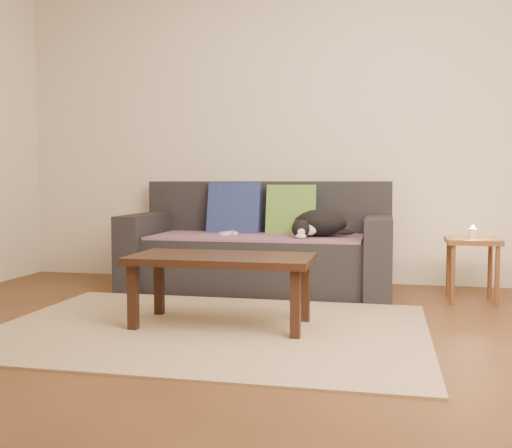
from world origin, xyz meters
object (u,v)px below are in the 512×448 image
object	(u,v)px
wii_remote_b	(228,233)
side_table	(472,249)
cat	(319,224)
sofa	(260,250)
coffee_table	(221,264)
wii_remote_a	(234,233)

from	to	relation	value
wii_remote_b	side_table	xyz separation A→B (m)	(1.85, -0.09, -0.08)
cat	wii_remote_b	size ratio (longest dim) A/B	3.34
side_table	cat	bearing A→B (deg)	173.76
sofa	coffee_table	distance (m)	1.34
coffee_table	side_table	bearing A→B (deg)	35.55
sofa	wii_remote_a	world-z (taller)	sofa
sofa	wii_remote_a	distance (m)	0.26
cat	coffee_table	size ratio (longest dim) A/B	0.47
wii_remote_b	side_table	bearing A→B (deg)	-67.12
wii_remote_a	sofa	bearing A→B (deg)	-91.43
side_table	wii_remote_b	bearing A→B (deg)	177.20
wii_remote_b	side_table	distance (m)	1.85
wii_remote_a	side_table	xyz separation A→B (m)	(1.81, -0.13, -0.08)
side_table	coffee_table	world-z (taller)	side_table
sofa	wii_remote_a	size ratio (longest dim) A/B	14.00
sofa	side_table	bearing A→B (deg)	-7.82
cat	wii_remote_b	xyz separation A→B (m)	(-0.73, -0.03, -0.09)
side_table	coffee_table	xyz separation A→B (m)	(-1.56, -1.12, -0.00)
cat	side_table	size ratio (longest dim) A/B	1.09
wii_remote_a	coffee_table	distance (m)	1.27
cat	side_table	xyz separation A→B (m)	(1.12, -0.12, -0.16)
wii_remote_a	coffee_table	world-z (taller)	wii_remote_a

